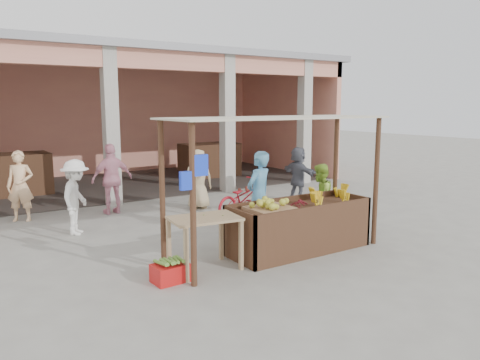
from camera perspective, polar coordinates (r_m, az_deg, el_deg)
ground at (r=8.25m, az=4.49°, el=-9.12°), size 60.00×60.00×0.00m
market_building at (r=15.87m, az=-15.62°, el=9.26°), size 14.40×6.40×4.20m
fruit_stall at (r=8.44m, az=7.22°, el=-5.91°), size 2.60×0.95×0.80m
stall_awning at (r=7.90m, az=4.32°, el=4.73°), size 4.09×1.35×2.39m
banana_heap at (r=8.83m, az=10.68°, el=-1.98°), size 1.12×0.61×0.20m
melon_tray at (r=7.99m, az=3.64°, el=-3.09°), size 0.74×0.64×0.20m
berry_heap at (r=8.30m, az=7.32°, el=-2.88°), size 0.39×0.32×0.12m
side_table at (r=7.34m, az=-4.32°, el=-5.61°), size 1.14×0.83×0.86m
papaya_pile at (r=7.29m, az=-4.34°, el=-3.81°), size 0.67×0.38×0.19m
red_crate at (r=7.10m, az=-8.46°, el=-11.13°), size 0.54×0.40×0.27m
plantain_bundle at (r=7.04m, az=-8.50°, el=-9.78°), size 0.42×0.29×0.08m
produce_sacks at (r=13.95m, az=0.88°, el=-0.34°), size 0.91×0.68×0.55m
vendor_blue at (r=9.03m, az=2.31°, el=-1.50°), size 0.81×0.69×1.83m
vendor_green at (r=9.76m, az=9.71°, el=-1.90°), size 0.81×0.67×1.47m
motorcycle at (r=10.86m, az=0.41°, el=-2.12°), size 1.03×1.85×0.91m
shopper_a at (r=9.90m, az=-19.38°, el=-1.63°), size 0.99×1.17×1.64m
shopper_b at (r=11.50m, az=-15.34°, el=0.41°), size 1.09×0.63×1.80m
shopper_c at (r=11.68m, az=-5.13°, el=0.50°), size 0.90×0.69×1.66m
shopper_d at (r=12.73m, az=7.11°, el=0.93°), size 0.63×1.45×1.55m
shopper_e at (r=11.49m, az=-25.22°, el=-0.51°), size 0.76×0.69×1.65m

